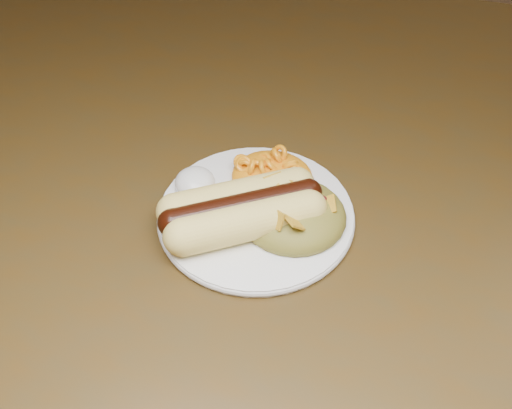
# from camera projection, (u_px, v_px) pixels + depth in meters

# --- Properties ---
(table) EXTENTS (1.60, 0.90, 0.75)m
(table) POSITION_uv_depth(u_px,v_px,m) (350.00, 231.00, 0.73)
(table) COLOR #40280C
(table) RESTS_ON floor
(plate) EXTENTS (0.26, 0.26, 0.01)m
(plate) POSITION_uv_depth(u_px,v_px,m) (256.00, 215.00, 0.61)
(plate) COLOR white
(plate) RESTS_ON table
(hotdog) EXTENTS (0.13, 0.13, 0.04)m
(hotdog) POSITION_uv_depth(u_px,v_px,m) (242.00, 209.00, 0.58)
(hotdog) COLOR #FCE367
(hotdog) RESTS_ON plate
(mac_and_cheese) EXTENTS (0.09, 0.08, 0.03)m
(mac_and_cheese) POSITION_uv_depth(u_px,v_px,m) (272.00, 168.00, 0.63)
(mac_and_cheese) COLOR #FFA41B
(mac_and_cheese) RESTS_ON plate
(sour_cream) EXTENTS (0.04, 0.04, 0.03)m
(sour_cream) POSITION_uv_depth(u_px,v_px,m) (195.00, 179.00, 0.62)
(sour_cream) COLOR white
(sour_cream) RESTS_ON plate
(taco_salad) EXTENTS (0.11, 0.10, 0.05)m
(taco_salad) POSITION_uv_depth(u_px,v_px,m) (293.00, 207.00, 0.59)
(taco_salad) COLOR #AB6D24
(taco_salad) RESTS_ON plate
(fork) EXTENTS (0.06, 0.12, 0.00)m
(fork) POSITION_uv_depth(u_px,v_px,m) (231.00, 235.00, 0.60)
(fork) COLOR silver
(fork) RESTS_ON table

